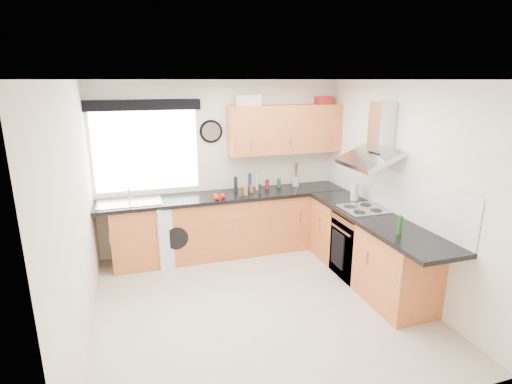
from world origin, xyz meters
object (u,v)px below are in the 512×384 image
object	(u,v)px
upper_cabinets	(285,129)
extractor_hood	(375,142)
oven	(360,245)
washing_machine	(174,231)

from	to	relation	value
upper_cabinets	extractor_hood	bearing A→B (deg)	-63.87
extractor_hood	oven	bearing A→B (deg)	180.00
extractor_hood	upper_cabinets	world-z (taller)	upper_cabinets
oven	washing_machine	distance (m)	2.57
extractor_hood	washing_machine	distance (m)	2.97
extractor_hood	washing_machine	xyz separation A→B (m)	(-2.36, 1.22, -1.34)
oven	upper_cabinets	xyz separation A→B (m)	(-0.55, 1.32, 1.38)
oven	upper_cabinets	distance (m)	1.99
oven	washing_machine	xyz separation A→B (m)	(-2.26, 1.22, 0.01)
oven	washing_machine	world-z (taller)	washing_machine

